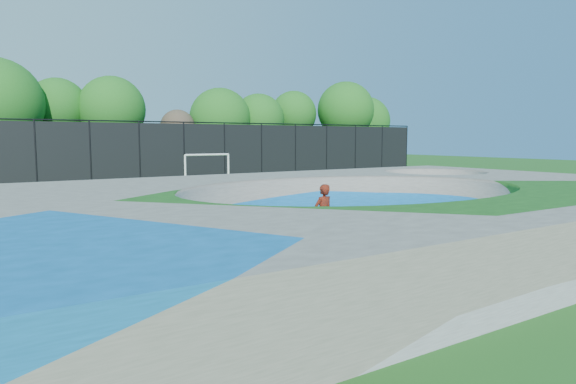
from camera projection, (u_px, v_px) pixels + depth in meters
name	position (u px, v px, depth m)	size (l,w,h in m)	color
ground	(356.00, 236.00, 15.43)	(120.00, 120.00, 0.00)	#1A5216
skate_deck	(356.00, 211.00, 15.35)	(22.00, 14.00, 1.50)	gray
skater	(323.00, 215.00, 14.13)	(0.61, 0.40, 1.68)	#AF290E
skateboard	(323.00, 244.00, 14.21)	(0.78, 0.22, 0.05)	black
soccer_goal	(207.00, 164.00, 31.59)	(3.01, 0.12, 1.99)	white
fence	(140.00, 151.00, 32.68)	(48.09, 0.09, 4.04)	black
treeline	(102.00, 110.00, 35.92)	(53.27, 7.18, 8.03)	#4E3527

